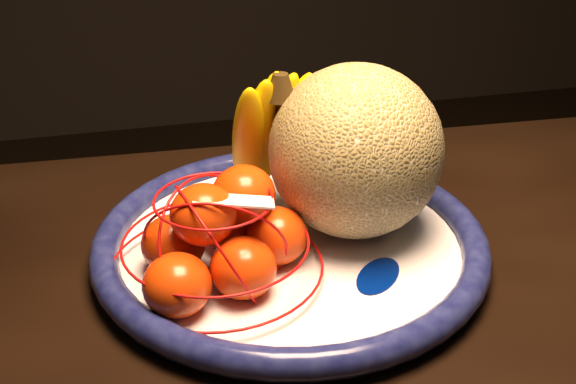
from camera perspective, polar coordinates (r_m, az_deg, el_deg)
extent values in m
cube|color=black|center=(0.65, -11.98, -14.03)|extent=(1.42, 0.89, 0.04)
cylinder|color=black|center=(1.28, 19.15, -10.80)|extent=(0.06, 0.06, 0.65)
cylinder|color=white|center=(0.75, 0.18, -4.55)|extent=(0.37, 0.37, 0.02)
torus|color=#090C39|center=(0.74, 0.19, -3.78)|extent=(0.40, 0.40, 0.03)
cylinder|color=white|center=(0.75, 0.18, -4.87)|extent=(0.18, 0.18, 0.01)
ellipsoid|color=#001261|center=(0.70, 7.13, -6.59)|extent=(0.14, 0.15, 0.00)
ellipsoid|color=#001261|center=(0.82, -3.71, -0.83)|extent=(0.13, 0.13, 0.00)
ellipsoid|color=#001261|center=(0.73, -8.83, -5.13)|extent=(0.13, 0.10, 0.00)
sphere|color=olive|center=(0.73, 5.36, 3.24)|extent=(0.18, 0.18, 0.18)
ellipsoid|color=#E1AB04|center=(0.76, -3.09, 4.12)|extent=(0.05, 0.11, 0.17)
ellipsoid|color=#E1AB04|center=(0.76, -2.50, 4.37)|extent=(0.05, 0.10, 0.17)
ellipsoid|color=#E1AB04|center=(0.77, -2.12, 4.65)|extent=(0.07, 0.10, 0.18)
ellipsoid|color=#E1AB04|center=(0.77, -1.49, 4.67)|extent=(0.09, 0.10, 0.17)
ellipsoid|color=#E1AB04|center=(0.78, -0.90, 4.77)|extent=(0.11, 0.09, 0.17)
cone|color=black|center=(0.74, -2.12, 10.07)|extent=(0.03, 0.03, 0.03)
ellipsoid|color=#FF2D00|center=(0.64, -8.76, -7.26)|extent=(0.06, 0.06, 0.06)
ellipsoid|color=#FF2D00|center=(0.66, -3.55, -6.00)|extent=(0.06, 0.06, 0.06)
ellipsoid|color=#FF2D00|center=(0.70, -0.91, -3.48)|extent=(0.06, 0.06, 0.06)
ellipsoid|color=#FF2D00|center=(0.70, -9.06, -4.09)|extent=(0.06, 0.06, 0.06)
ellipsoid|color=#FF2D00|center=(0.73, -4.59, -2.30)|extent=(0.06, 0.06, 0.06)
ellipsoid|color=#FF2D00|center=(0.66, -6.71, -1.78)|extent=(0.06, 0.06, 0.06)
ellipsoid|color=#FF2D00|center=(0.69, -3.52, -0.19)|extent=(0.06, 0.06, 0.06)
torus|color=red|center=(0.69, -5.63, -5.75)|extent=(0.26, 0.26, 0.00)
torus|color=red|center=(0.68, -5.73, -3.93)|extent=(0.23, 0.23, 0.00)
torus|color=red|center=(0.66, -5.92, -0.60)|extent=(0.14, 0.14, 0.00)
torus|color=red|center=(0.68, -5.71, -4.24)|extent=(0.14, 0.14, 0.12)
torus|color=red|center=(0.68, -5.71, -4.24)|extent=(0.09, 0.15, 0.12)
torus|color=red|center=(0.68, -5.71, -4.24)|extent=(0.15, 0.10, 0.12)
cube|color=white|center=(0.64, -4.30, -0.66)|extent=(0.08, 0.04, 0.01)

